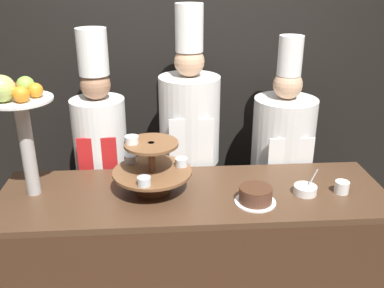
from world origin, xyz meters
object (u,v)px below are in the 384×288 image
(chef_left, at_px, (101,154))
(chef_center_right, at_px, (281,157))
(cup_white, at_px, (342,187))
(tiered_stand, at_px, (151,166))
(serving_bowl_near, at_px, (305,190))
(cake_round, at_px, (256,195))
(chef_center_left, at_px, (190,143))
(fruit_pedestal, at_px, (18,110))

(chef_left, xyz_separation_m, chef_center_right, (1.23, -0.00, -0.06))
(cup_white, bearing_deg, tiered_stand, 174.75)
(serving_bowl_near, xyz_separation_m, chef_center_right, (0.04, 0.61, -0.08))
(cake_round, height_order, chef_center_right, chef_center_right)
(serving_bowl_near, bearing_deg, chef_center_right, 86.70)
(tiered_stand, relative_size, cup_white, 5.58)
(serving_bowl_near, height_order, chef_center_left, chef_center_left)
(serving_bowl_near, bearing_deg, chef_center_left, 134.62)
(tiered_stand, relative_size, cake_round, 1.98)
(tiered_stand, bearing_deg, chef_center_right, 30.46)
(tiered_stand, xyz_separation_m, serving_bowl_near, (0.84, -0.09, -0.13))
(serving_bowl_near, distance_m, chef_left, 1.34)
(tiered_stand, xyz_separation_m, chef_center_left, (0.24, 0.52, -0.09))
(cup_white, xyz_separation_m, serving_bowl_near, (-0.20, 0.00, -0.01))
(chef_center_left, xyz_separation_m, chef_center_right, (0.64, -0.00, -0.12))
(fruit_pedestal, relative_size, chef_center_left, 0.35)
(tiered_stand, height_order, chef_center_right, chef_center_right)
(cup_white, height_order, chef_left, chef_left)
(fruit_pedestal, height_order, cup_white, fruit_pedestal)
(cake_round, xyz_separation_m, serving_bowl_near, (0.29, 0.08, -0.02))
(cake_round, distance_m, chef_center_right, 0.77)
(chef_left, distance_m, chef_center_left, 0.59)
(fruit_pedestal, distance_m, chef_left, 0.77)
(fruit_pedestal, xyz_separation_m, chef_left, (0.32, 0.51, -0.48))
(fruit_pedestal, height_order, chef_left, chef_left)
(tiered_stand, relative_size, fruit_pedestal, 0.64)
(fruit_pedestal, relative_size, serving_bowl_near, 4.55)
(tiered_stand, height_order, cup_white, tiered_stand)
(cup_white, xyz_separation_m, chef_center_right, (-0.17, 0.61, -0.09))
(cake_round, xyz_separation_m, chef_left, (-0.90, 0.69, -0.03))
(tiered_stand, height_order, chef_left, chef_left)
(cake_round, distance_m, serving_bowl_near, 0.31)
(chef_left, distance_m, chef_center_right, 1.23)
(chef_center_left, distance_m, chef_center_right, 0.65)
(chef_center_left, bearing_deg, tiered_stand, -115.09)
(cake_round, xyz_separation_m, cup_white, (0.50, 0.07, -0.01))
(fruit_pedestal, xyz_separation_m, cake_round, (1.21, -0.18, -0.44))
(cup_white, xyz_separation_m, chef_center_left, (-0.81, 0.61, 0.03))
(chef_center_left, bearing_deg, cake_round, -65.94)
(fruit_pedestal, distance_m, chef_center_right, 1.71)
(fruit_pedestal, xyz_separation_m, chef_center_right, (1.54, 0.51, -0.54))
(cup_white, bearing_deg, chef_center_right, 105.42)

